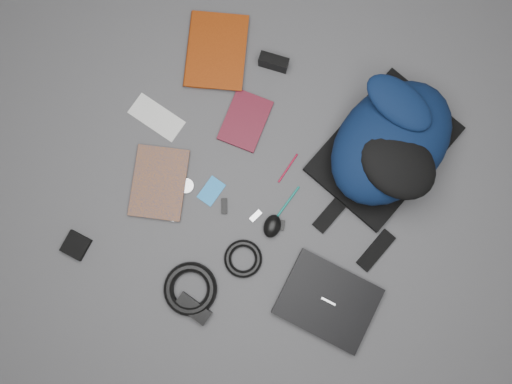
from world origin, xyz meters
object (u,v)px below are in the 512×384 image
(compact_camera, at_px, (274,62))
(mouse, at_px, (272,226))
(dvd_case, at_px, (245,121))
(laptop, at_px, (328,301))
(comic_book, at_px, (133,180))
(pouch, at_px, (76,245))
(power_brick, at_px, (193,308))
(textbook_red, at_px, (187,49))
(backpack, at_px, (391,143))

(compact_camera, bearing_deg, mouse, -73.74)
(dvd_case, distance_m, compact_camera, 0.24)
(laptop, height_order, comic_book, laptop)
(comic_book, height_order, pouch, pouch)
(compact_camera, height_order, pouch, compact_camera)
(compact_camera, distance_m, power_brick, 0.93)
(laptop, bearing_deg, power_brick, -149.88)
(mouse, distance_m, power_brick, 0.40)
(textbook_red, height_order, mouse, mouse)
(laptop, bearing_deg, pouch, -165.26)
(textbook_red, xyz_separation_m, dvd_case, (0.30, -0.18, -0.01))
(laptop, xyz_separation_m, power_brick, (-0.43, -0.19, -0.00))
(textbook_red, bearing_deg, power_brick, -82.41)
(dvd_case, bearing_deg, mouse, -54.38)
(comic_book, relative_size, power_brick, 2.07)
(dvd_case, distance_m, mouse, 0.40)
(comic_book, xyz_separation_m, power_brick, (0.37, -0.34, 0.01))
(laptop, distance_m, pouch, 0.91)
(laptop, distance_m, compact_camera, 0.88)
(laptop, height_order, compact_camera, compact_camera)
(textbook_red, bearing_deg, dvd_case, -46.15)
(backpack, relative_size, laptop, 1.71)
(comic_book, relative_size, compact_camera, 2.41)
(compact_camera, distance_m, pouch, 0.97)
(backpack, relative_size, textbook_red, 1.86)
(backpack, bearing_deg, textbook_red, -166.52)
(dvd_case, bearing_deg, laptop, -44.28)
(textbook_red, bearing_deg, compact_camera, -4.98)
(power_brick, bearing_deg, laptop, 38.17)
(compact_camera, xyz_separation_m, pouch, (-0.41, -0.88, -0.02))
(pouch, bearing_deg, comic_book, 71.61)
(compact_camera, bearing_deg, dvd_case, -98.92)
(pouch, bearing_deg, mouse, 26.70)
(comic_book, xyz_separation_m, pouch, (-0.10, -0.29, 0.00))
(power_brick, bearing_deg, mouse, 81.09)
(laptop, distance_m, comic_book, 0.81)
(laptop, relative_size, comic_book, 1.22)
(comic_book, height_order, mouse, mouse)
(textbook_red, height_order, power_brick, textbook_red)
(dvd_case, xyz_separation_m, mouse, (0.23, -0.33, 0.01))
(laptop, bearing_deg, backpack, 95.42)
(backpack, height_order, comic_book, backpack)
(comic_book, relative_size, dvd_case, 1.28)
(textbook_red, distance_m, power_brick, 0.94)
(backpack, xyz_separation_m, mouse, (-0.28, -0.41, -0.09))
(laptop, distance_m, dvd_case, 0.71)
(textbook_red, xyz_separation_m, power_brick, (0.38, -0.87, -0.00))
(compact_camera, bearing_deg, textbook_red, -173.28)
(laptop, xyz_separation_m, textbook_red, (-0.80, 0.67, 0.00))
(comic_book, bearing_deg, mouse, -11.56)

